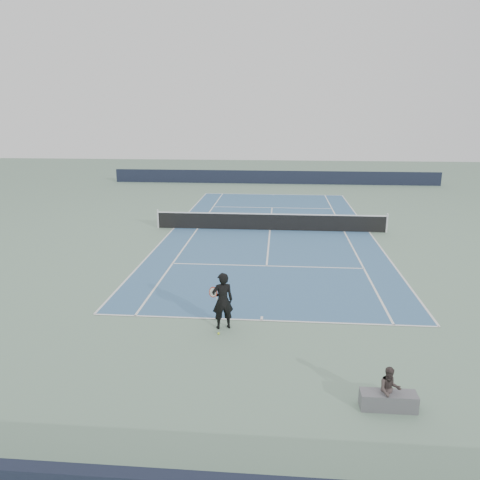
# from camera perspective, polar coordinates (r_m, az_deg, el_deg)

# --- Properties ---
(ground) EXTENTS (80.00, 80.00, 0.00)m
(ground) POSITION_cam_1_polar(r_m,az_deg,el_deg) (26.33, 3.67, 1.20)
(ground) COLOR gray
(court_surface) EXTENTS (10.97, 23.77, 0.01)m
(court_surface) POSITION_cam_1_polar(r_m,az_deg,el_deg) (26.33, 3.67, 1.21)
(court_surface) COLOR #3B648D
(court_surface) RESTS_ON ground
(tennis_net) EXTENTS (12.90, 0.10, 1.07)m
(tennis_net) POSITION_cam_1_polar(r_m,az_deg,el_deg) (26.22, 3.69, 2.27)
(tennis_net) COLOR silver
(tennis_net) RESTS_ON ground
(windscreen_far) EXTENTS (30.00, 0.25, 1.20)m
(windscreen_far) POSITION_cam_1_polar(r_m,az_deg,el_deg) (43.81, 4.21, 7.64)
(windscreen_far) COLOR black
(windscreen_far) RESTS_ON ground
(tennis_player) EXTENTS (0.85, 0.67, 1.79)m
(tennis_player) POSITION_cam_1_polar(r_m,az_deg,el_deg) (14.26, -2.13, -7.40)
(tennis_player) COLOR black
(tennis_player) RESTS_ON ground
(tennis_ball) EXTENTS (0.07, 0.07, 0.07)m
(tennis_ball) POSITION_cam_1_polar(r_m,az_deg,el_deg) (14.22, -2.63, -11.30)
(tennis_ball) COLOR #C4DF2D
(tennis_ball) RESTS_ON ground
(spectator_bench) EXTENTS (1.25, 0.43, 1.06)m
(spectator_bench) POSITION_cam_1_polar(r_m,az_deg,el_deg) (11.40, 17.69, -17.54)
(spectator_bench) COLOR #5D5C61
(spectator_bench) RESTS_ON ground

